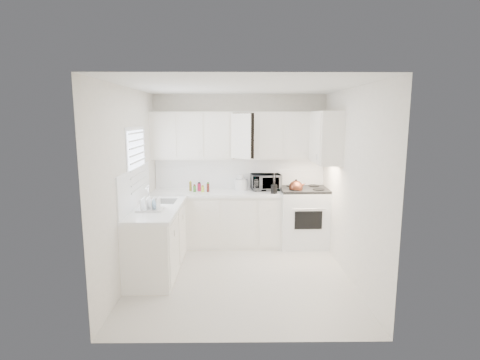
{
  "coord_description": "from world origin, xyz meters",
  "views": [
    {
      "loc": [
        -0.06,
        -4.98,
        2.21
      ],
      "look_at": [
        0.0,
        0.7,
        1.25
      ],
      "focal_mm": 27.9,
      "sensor_mm": 36.0,
      "label": 1
    }
  ],
  "objects_px": {
    "microwave": "(266,180)",
    "rice_cooker": "(241,184)",
    "stove": "(304,209)",
    "utensil_crock": "(274,183)",
    "dish_rack": "(150,203)",
    "tea_kettle": "(296,186)"
  },
  "relations": [
    {
      "from": "rice_cooker",
      "to": "utensil_crock",
      "type": "relative_size",
      "value": 0.64
    },
    {
      "from": "rice_cooker",
      "to": "dish_rack",
      "type": "height_order",
      "value": "rice_cooker"
    },
    {
      "from": "rice_cooker",
      "to": "dish_rack",
      "type": "xyz_separation_m",
      "value": [
        -1.27,
        -1.43,
        -0.02
      ]
    },
    {
      "from": "tea_kettle",
      "to": "utensil_crock",
      "type": "xyz_separation_m",
      "value": [
        -0.37,
        0.0,
        0.06
      ]
    },
    {
      "from": "utensil_crock",
      "to": "dish_rack",
      "type": "xyz_separation_m",
      "value": [
        -1.81,
        -1.13,
        -0.08
      ]
    },
    {
      "from": "dish_rack",
      "to": "stove",
      "type": "bearing_deg",
      "value": 27.86
    },
    {
      "from": "microwave",
      "to": "utensil_crock",
      "type": "bearing_deg",
      "value": -77.33
    },
    {
      "from": "stove",
      "to": "dish_rack",
      "type": "distance_m",
      "value": 2.71
    },
    {
      "from": "microwave",
      "to": "utensil_crock",
      "type": "distance_m",
      "value": 0.34
    },
    {
      "from": "microwave",
      "to": "rice_cooker",
      "type": "distance_m",
      "value": 0.43
    },
    {
      "from": "stove",
      "to": "rice_cooker",
      "type": "height_order",
      "value": "stove"
    },
    {
      "from": "microwave",
      "to": "rice_cooker",
      "type": "xyz_separation_m",
      "value": [
        -0.43,
        -0.01,
        -0.06
      ]
    },
    {
      "from": "rice_cooker",
      "to": "microwave",
      "type": "bearing_deg",
      "value": 11.45
    },
    {
      "from": "microwave",
      "to": "rice_cooker",
      "type": "relative_size",
      "value": 2.22
    },
    {
      "from": "stove",
      "to": "utensil_crock",
      "type": "bearing_deg",
      "value": -165.09
    },
    {
      "from": "tea_kettle",
      "to": "dish_rack",
      "type": "height_order",
      "value": "tea_kettle"
    },
    {
      "from": "dish_rack",
      "to": "rice_cooker",
      "type": "bearing_deg",
      "value": 47.71
    },
    {
      "from": "stove",
      "to": "dish_rack",
      "type": "xyz_separation_m",
      "value": [
        -2.36,
        -1.29,
        0.4
      ]
    },
    {
      "from": "utensil_crock",
      "to": "dish_rack",
      "type": "bearing_deg",
      "value": -148.07
    },
    {
      "from": "stove",
      "to": "microwave",
      "type": "xyz_separation_m",
      "value": [
        -0.66,
        0.16,
        0.47
      ]
    },
    {
      "from": "stove",
      "to": "microwave",
      "type": "relative_size",
      "value": 2.57
    },
    {
      "from": "utensil_crock",
      "to": "dish_rack",
      "type": "distance_m",
      "value": 2.13
    }
  ]
}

